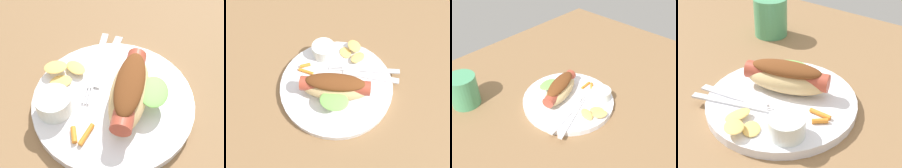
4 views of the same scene
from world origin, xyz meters
The scene contains 8 objects.
ground_plane centered at (0.00, 0.00, -0.90)cm, with size 120.00×90.00×1.80cm, color olive.
plate centered at (-2.03, 0.86, 0.80)cm, with size 25.85×25.85×1.60cm, color white.
hot_dog centered at (-1.24, -1.65, 4.41)cm, with size 15.87×11.17×5.53cm.
sauce_ramekin centered at (-8.38, 7.58, 3.15)cm, with size 5.54×5.54×3.11cm, color white.
fork centered at (2.89, 6.93, 1.80)cm, with size 16.29×6.73×0.40cm.
knife centered at (4.68, 5.65, 1.78)cm, with size 13.08×1.40×0.36cm, color silver.
chips_pile centered at (-1.88, 10.52, 2.39)cm, with size 7.52×7.54×1.71cm.
carrot_garnish centered at (-10.31, 1.53, 1.98)cm, with size 4.03×3.09×0.80cm.
Camera 2 is at (9.05, -24.07, 44.33)cm, focal length 35.35 mm.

